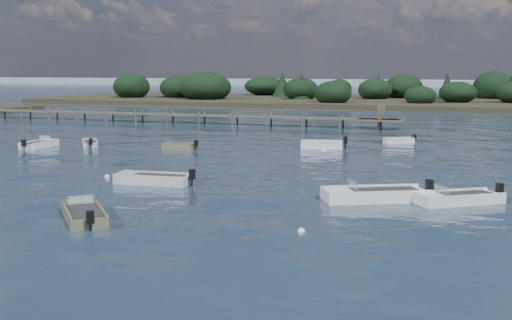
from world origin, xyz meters
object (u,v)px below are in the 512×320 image
at_px(tender_far_white, 322,146).
at_px(jetty, 170,115).
at_px(dinghy_extra_b, 39,146).
at_px(tender_far_grey_b, 399,142).
at_px(dinghy_mid_white_b, 458,200).
at_px(dinghy_mid_grey, 153,181).
at_px(dinghy_extra_a, 179,147).
at_px(tender_far_grey, 90,144).
at_px(dinghy_near_olive, 84,216).
at_px(dinghy_mid_white_a, 375,197).

distance_m(tender_far_white, jetty, 30.44).
relative_size(dinghy_extra_b, tender_far_white, 1.04).
height_order(tender_far_grey_b, dinghy_mid_white_b, dinghy_mid_white_b).
relative_size(dinghy_mid_grey, dinghy_extra_a, 1.53).
xyz_separation_m(tender_far_grey_b, tender_far_grey, (-24.71, -10.86, 0.01)).
height_order(dinghy_near_olive, jetty, jetty).
xyz_separation_m(dinghy_mid_white_a, dinghy_mid_white_b, (3.96, 0.64, -0.02)).
height_order(dinghy_mid_grey, dinghy_near_olive, dinghy_mid_grey).
height_order(dinghy_mid_grey, dinghy_extra_b, dinghy_mid_grey).
distance_m(dinghy_mid_grey, dinghy_extra_a, 16.04).
relative_size(dinghy_mid_white_a, tender_far_grey_b, 1.92).
relative_size(tender_far_grey_b, tender_far_white, 0.74).
xyz_separation_m(tender_far_grey_b, dinghy_extra_a, (-16.50, -10.33, 0.00)).
bearing_deg(dinghy_mid_white_b, dinghy_extra_a, 146.34).
relative_size(dinghy_mid_white_a, tender_far_white, 1.41).
relative_size(tender_far_grey_b, dinghy_extra_b, 0.71).
bearing_deg(tender_far_grey, dinghy_mid_white_b, -25.16).
distance_m(dinghy_mid_white_a, jetty, 49.86).
distance_m(tender_far_grey_b, dinghy_mid_white_b, 25.90).
bearing_deg(tender_far_grey, dinghy_near_olive, -56.90).
xyz_separation_m(dinghy_mid_white_a, tender_far_white, (-7.46, 19.82, 0.01)).
height_order(tender_far_grey_b, jetty, jetty).
bearing_deg(jetty, dinghy_near_olive, -67.37).
height_order(tender_far_grey_b, tender_far_grey, tender_far_grey).
xyz_separation_m(dinghy_mid_white_b, dinghy_near_olive, (-15.40, -8.91, -0.01)).
height_order(tender_far_grey, tender_far_white, tender_far_white).
distance_m(dinghy_mid_white_a, dinghy_extra_b, 32.66).
distance_m(dinghy_extra_b, dinghy_near_olive, 28.09).
relative_size(dinghy_mid_white_b, tender_far_white, 1.14).
distance_m(tender_far_grey_b, dinghy_mid_grey, 27.56).
bearing_deg(dinghy_extra_a, dinghy_mid_white_b, -33.66).
distance_m(tender_far_grey, dinghy_extra_b, 4.13).
bearing_deg(dinghy_mid_white_a, dinghy_mid_white_b, 9.23).
xyz_separation_m(dinghy_near_olive, tender_far_white, (3.98, 28.09, 0.04)).
distance_m(tender_far_grey_b, dinghy_extra_a, 19.47).
height_order(tender_far_grey_b, dinghy_mid_grey, dinghy_mid_grey).
bearing_deg(dinghy_mid_white_a, tender_far_white, 110.62).
bearing_deg(jetty, dinghy_extra_a, -61.48).
distance_m(dinghy_extra_a, tender_far_white, 11.76).
relative_size(dinghy_extra_b, jetty, 0.06).
relative_size(dinghy_mid_white_a, dinghy_extra_a, 1.78).
height_order(dinghy_mid_white_b, jetty, jetty).
xyz_separation_m(dinghy_extra_b, dinghy_extra_a, (11.66, 2.79, -0.01)).
distance_m(dinghy_mid_white_a, dinghy_mid_white_b, 4.01).
bearing_deg(dinghy_mid_grey, dinghy_extra_b, 144.80).
distance_m(dinghy_extra_a, jetty, 26.65).
distance_m(tender_far_grey_b, tender_far_white, 8.21).
xyz_separation_m(dinghy_mid_grey, tender_far_white, (5.29, 19.28, 0.02)).
bearing_deg(dinghy_extra_a, tender_far_grey, -176.29).
distance_m(dinghy_extra_b, dinghy_mid_white_b, 36.12).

